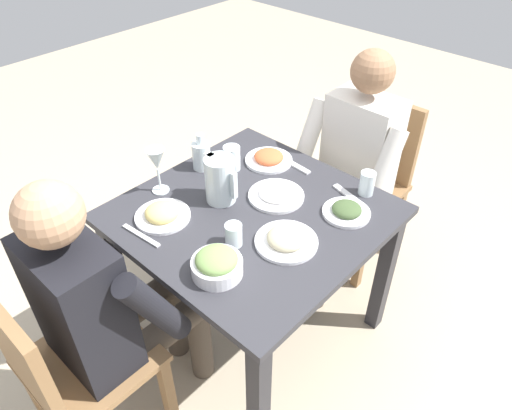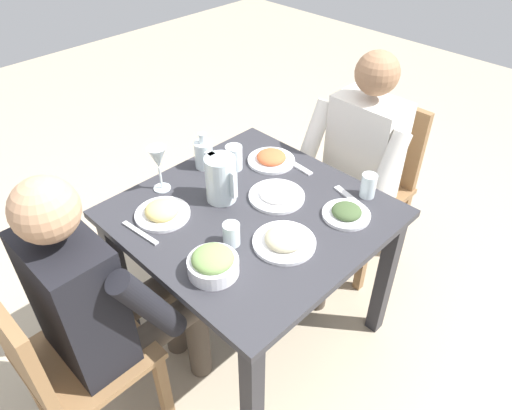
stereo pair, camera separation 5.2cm
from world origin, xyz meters
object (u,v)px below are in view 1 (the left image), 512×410
water_glass_near_right (367,183)px  water_glass_far_left (234,235)px  chair_near (65,367)px  plate_fries (162,214)px  dining_table (252,233)px  plate_dolmas (347,211)px  diner_far (348,166)px  oil_carafe (201,156)px  plate_beans (286,239)px  chair_far (367,174)px  water_glass_near_left (232,158)px  diner_near (110,302)px  wine_glass (156,162)px  plate_yoghurt (276,194)px  plate_rice_curry (269,158)px  salad_bowl (217,264)px  water_pitcher (220,180)px

water_glass_near_right → water_glass_far_left: 0.60m
chair_near → plate_fries: chair_near is taller
dining_table → plate_dolmas: bearing=39.9°
diner_far → oil_carafe: (-0.41, -0.54, 0.13)m
water_glass_near_right → plate_beans: bearing=-95.8°
water_glass_near_right → chair_far: bearing=117.5°
water_glass_near_left → oil_carafe: 0.13m
diner_near → water_glass_near_left: diner_near is taller
diner_near → water_glass_near_right: bearing=71.3°
water_glass_near_left → wine_glass: bearing=-107.7°
plate_yoghurt → plate_rice_curry: bearing=138.1°
chair_far → water_glass_near_left: chair_far is taller
diner_near → plate_fries: bearing=112.0°
chair_far → water_glass_far_left: (0.04, -0.99, 0.26)m
dining_table → chair_near: size_ratio=1.06×
diner_far → salad_bowl: size_ratio=6.78×
plate_fries → plate_rice_curry: 0.57m
water_pitcher → oil_carafe: size_ratio=1.16×
plate_dolmas → water_glass_far_left: water_glass_far_left is taller
water_glass_far_left → wine_glass: 0.46m
water_glass_near_left → water_glass_far_left: 0.48m
plate_rice_curry → water_glass_near_right: 0.45m
chair_far → plate_dolmas: bearing=-67.9°
plate_rice_curry → plate_beans: size_ratio=0.92×
dining_table → diner_near: (-0.08, -0.61, 0.04)m
plate_rice_curry → water_glass_far_left: bearing=-61.4°
plate_yoghurt → plate_beans: bearing=-41.5°
diner_far → water_glass_near_right: size_ratio=11.68×
chair_near → water_glass_near_right: (0.34, 1.21, 0.27)m
chair_near → water_pitcher: (-0.06, 0.78, 0.31)m
wine_glass → plate_rice_curry: bearing=68.7°
plate_beans → oil_carafe: bearing=168.0°
water_glass_near_right → oil_carafe: oil_carafe is taller
diner_near → water_pitcher: bearing=96.0°
chair_far → plate_dolmas: (0.24, -0.58, 0.23)m
plate_rice_curry → oil_carafe: 0.30m
dining_table → plate_beans: size_ratio=4.08×
plate_fries → chair_far: bearing=76.2°
diner_far → water_glass_far_left: size_ratio=13.35×
chair_near → water_pitcher: water_pitcher is taller
plate_yoghurt → water_glass_near_left: (-0.28, 0.03, 0.04)m
water_pitcher → diner_far: bearing=74.0°
chair_near → diner_near: diner_near is taller
chair_near → diner_near: size_ratio=0.75×
plate_dolmas → water_glass_near_right: water_glass_near_right is taller
salad_bowl → plate_fries: salad_bowl is taller
diner_far → wine_glass: (-0.41, -0.77, 0.21)m
diner_near → water_glass_near_right: (0.34, 1.00, 0.12)m
chair_far → water_glass_far_left: bearing=-87.8°
chair_far → water_pitcher: 0.92m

